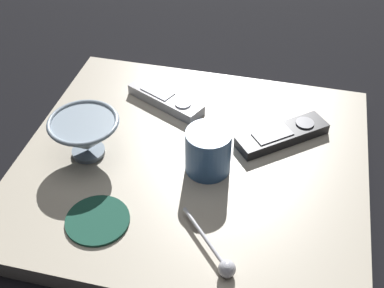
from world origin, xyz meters
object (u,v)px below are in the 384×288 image
at_px(teaspoon, 222,262).
at_px(drink_coaster, 98,220).
at_px(tv_remote_far, 166,99).
at_px(tv_remote_near, 282,135).
at_px(cereal_bowl, 86,135).
at_px(coffee_mug, 208,151).

bearing_deg(teaspoon, drink_coaster, 169.49).
relative_size(teaspoon, tv_remote_far, 0.64).
relative_size(tv_remote_far, drink_coaster, 1.67).
xyz_separation_m(tv_remote_near, drink_coaster, (-0.26, -0.27, -0.01)).
xyz_separation_m(teaspoon, tv_remote_far, (-0.19, 0.36, -0.00)).
bearing_deg(tv_remote_near, cereal_bowl, -160.47).
xyz_separation_m(coffee_mug, drink_coaster, (-0.15, -0.16, -0.04)).
height_order(teaspoon, tv_remote_near, teaspoon).
height_order(teaspoon, drink_coaster, teaspoon).
relative_size(tv_remote_near, tv_remote_far, 0.99).
height_order(teaspoon, tv_remote_far, teaspoon).
relative_size(cereal_bowl, tv_remote_near, 0.74).
distance_m(cereal_bowl, tv_remote_far, 0.20).
bearing_deg(tv_remote_far, drink_coaster, -94.00).
bearing_deg(teaspoon, tv_remote_near, 79.54).
distance_m(coffee_mug, drink_coaster, 0.22).
relative_size(coffee_mug, tv_remote_near, 0.48).
bearing_deg(coffee_mug, drink_coaster, -132.63).
height_order(cereal_bowl, teaspoon, cereal_bowl).
relative_size(cereal_bowl, tv_remote_far, 0.73).
height_order(cereal_bowl, drink_coaster, cereal_bowl).
height_order(cereal_bowl, coffee_mug, coffee_mug).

